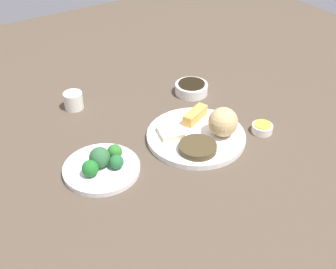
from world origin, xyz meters
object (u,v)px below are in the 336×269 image
Objects in this scene: main_plate at (196,136)px; soy_sauce_bowl at (191,89)px; broccoli_plate at (102,169)px; teacup at (73,101)px; sauce_ramekin_hot_mustard at (262,128)px.

main_plate is 0.25m from soy_sauce_bowl.
soy_sauce_bowl reaches higher than broccoli_plate.
broccoli_plate is 0.32m from teacup.
main_plate is 4.77× the size of teacup.
sauce_ramekin_hot_mustard is (0.29, 0.04, -0.01)m from soy_sauce_bowl.
sauce_ramekin_hot_mustard reaches higher than broccoli_plate.
teacup is (-0.32, 0.06, 0.02)m from broccoli_plate.
sauce_ramekin_hot_mustard is (0.09, 0.46, 0.00)m from broccoli_plate.
soy_sauce_bowl is 0.38m from teacup.
broccoli_plate is (-0.02, -0.28, -0.00)m from main_plate.
broccoli_plate is 3.31× the size of sauce_ramekin_hot_mustard.
soy_sauce_bowl is at bearing 114.91° from broccoli_plate.
sauce_ramekin_hot_mustard is at bearing 44.39° from teacup.
broccoli_plate is at bearing -10.67° from teacup.
sauce_ramekin_hot_mustard is at bearing 67.11° from main_plate.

